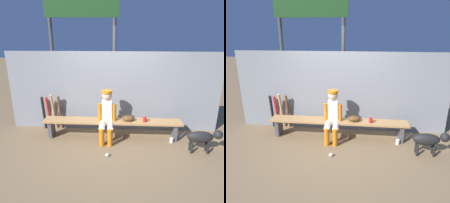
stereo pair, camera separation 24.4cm
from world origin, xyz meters
TOP-DOWN VIEW (x-y plane):
  - ground_plane at (0.00, 0.00)m, footprint 30.00×30.00m
  - chainlink_fence at (0.00, 0.48)m, footprint 5.06×0.03m
  - dugout_bench at (0.00, 0.00)m, footprint 3.13×0.36m
  - player_seated at (-0.11, -0.11)m, footprint 0.41×0.55m
  - baseball_glove at (0.36, 0.00)m, footprint 0.28×0.20m
  - bat_wood_dark at (-1.30, 0.39)m, footprint 0.09×0.19m
  - bat_wood_tan at (-1.45, 0.35)m, footprint 0.08×0.26m
  - bat_aluminum_red at (-1.58, 0.34)m, footprint 0.08×0.20m
  - bat_aluminum_black at (-1.71, 0.36)m, footprint 0.07×0.16m
  - baseball at (-0.05, -0.81)m, footprint 0.07×0.07m
  - cup_on_ground at (1.33, -0.17)m, footprint 0.08×0.08m
  - cup_on_bench at (0.73, -0.04)m, footprint 0.08×0.08m
  - scoreboard at (-0.79, 1.33)m, footprint 2.19×0.27m
  - dog at (1.85, -0.53)m, footprint 0.84×0.20m

SIDE VIEW (x-z plane):
  - ground_plane at x=0.00m, z-range 0.00..0.00m
  - baseball at x=-0.05m, z-range 0.00..0.07m
  - cup_on_ground at x=1.33m, z-range 0.00..0.11m
  - dog at x=1.85m, z-range 0.09..0.58m
  - dugout_bench at x=0.00m, z-range 0.13..0.56m
  - bat_aluminum_black at x=-1.71m, z-range 0.00..0.85m
  - bat_aluminum_red at x=-1.58m, z-range 0.00..0.86m
  - bat_wood_dark at x=-1.30m, z-range 0.00..0.87m
  - bat_wood_tan at x=-1.45m, z-range 0.00..0.93m
  - cup_on_bench at x=0.73m, z-range 0.43..0.54m
  - baseball_glove at x=0.36m, z-range 0.43..0.55m
  - player_seated at x=-0.11m, z-range 0.05..1.18m
  - chainlink_fence at x=0.00m, z-range 0.00..1.91m
  - scoreboard at x=-0.79m, z-range 0.75..4.46m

